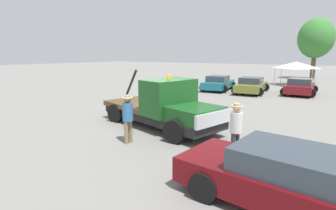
% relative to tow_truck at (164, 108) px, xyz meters
% --- Properties ---
extents(ground_plane, '(160.00, 160.00, 0.00)m').
position_rel_tow_truck_xyz_m(ground_plane, '(-0.38, 0.10, -0.94)').
color(ground_plane, gray).
extents(tow_truck, '(6.61, 3.62, 2.51)m').
position_rel_tow_truck_xyz_m(tow_truck, '(0.00, 0.00, 0.00)').
color(tow_truck, black).
rests_on(tow_truck, ground).
extents(foreground_car, '(5.51, 2.47, 1.34)m').
position_rel_tow_truck_xyz_m(foreground_car, '(5.90, -3.68, -0.29)').
color(foreground_car, '#5B0A0F').
rests_on(foreground_car, ground).
extents(person_near_truck, '(0.39, 0.39, 1.76)m').
position_rel_tow_truck_xyz_m(person_near_truck, '(3.75, -1.52, 0.10)').
color(person_near_truck, '#38383D').
rests_on(person_near_truck, ground).
extents(person_at_hood, '(0.40, 0.40, 1.80)m').
position_rel_tow_truck_xyz_m(person_at_hood, '(-0.01, -2.36, 0.12)').
color(person_at_hood, '#847051').
rests_on(person_at_hood, ground).
extents(parked_car_teal, '(2.85, 4.67, 1.34)m').
position_rel_tow_truck_xyz_m(parked_car_teal, '(-2.98, 13.04, -0.29)').
color(parked_car_teal, '#196670').
rests_on(parked_car_teal, ground).
extents(parked_car_olive, '(2.84, 5.03, 1.34)m').
position_rel_tow_truck_xyz_m(parked_car_olive, '(0.01, 13.04, -0.29)').
color(parked_car_olive, olive).
rests_on(parked_car_olive, ground).
extents(parked_car_maroon, '(2.61, 4.39, 1.34)m').
position_rel_tow_truck_xyz_m(parked_car_maroon, '(3.59, 14.28, -0.29)').
color(parked_car_maroon, maroon).
rests_on(parked_car_maroon, ground).
extents(canopy_tent_white, '(3.46, 3.46, 2.48)m').
position_rel_tow_truck_xyz_m(canopy_tent_white, '(2.24, 21.09, 1.19)').
color(canopy_tent_white, '#9E9EA3').
rests_on(canopy_tent_white, ground).
extents(tree_left, '(4.38, 4.38, 7.82)m').
position_rel_tow_truck_xyz_m(tree_left, '(3.04, 30.17, 4.31)').
color(tree_left, brown).
rests_on(tree_left, ground).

